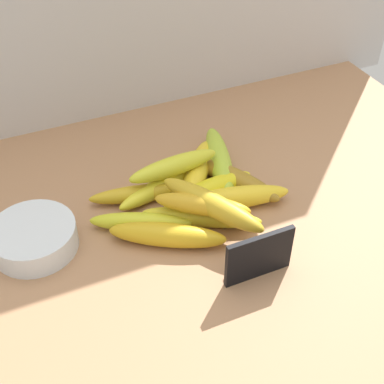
# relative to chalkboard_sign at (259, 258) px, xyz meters

# --- Properties ---
(counter_top) EXTENTS (1.10, 0.76, 0.03)m
(counter_top) POSITION_rel_chalkboard_sign_xyz_m (0.01, 0.15, -0.05)
(counter_top) COLOR #A97953
(counter_top) RESTS_ON ground
(chalkboard_sign) EXTENTS (0.11, 0.02, 0.08)m
(chalkboard_sign) POSITION_rel_chalkboard_sign_xyz_m (0.00, 0.00, 0.00)
(chalkboard_sign) COLOR black
(chalkboard_sign) RESTS_ON counter_top
(fruit_bowl) EXTENTS (0.14, 0.14, 0.04)m
(fruit_bowl) POSITION_rel_chalkboard_sign_xyz_m (-0.30, 0.19, -0.02)
(fruit_bowl) COLOR silver
(fruit_bowl) RESTS_ON counter_top
(banana_0) EXTENTS (0.15, 0.18, 0.04)m
(banana_0) POSITION_rel_chalkboard_sign_xyz_m (0.01, 0.24, -0.02)
(banana_0) COLOR yellow
(banana_0) RESTS_ON counter_top
(banana_1) EXTENTS (0.19, 0.13, 0.03)m
(banana_1) POSITION_rel_chalkboard_sign_xyz_m (-0.03, 0.13, -0.02)
(banana_1) COLOR yellow
(banana_1) RESTS_ON counter_top
(banana_2) EXTENTS (0.12, 0.18, 0.04)m
(banana_2) POSITION_rel_chalkboard_sign_xyz_m (0.07, 0.20, -0.02)
(banana_2) COLOR olive
(banana_2) RESTS_ON counter_top
(banana_3) EXTENTS (0.10, 0.21, 0.04)m
(banana_3) POSITION_rel_chalkboard_sign_xyz_m (0.06, 0.26, -0.02)
(banana_3) COLOR #A9C534
(banana_3) RESTS_ON counter_top
(banana_4) EXTENTS (0.17, 0.10, 0.03)m
(banana_4) POSITION_rel_chalkboard_sign_xyz_m (-0.13, 0.16, -0.02)
(banana_4) COLOR gold
(banana_4) RESTS_ON counter_top
(banana_5) EXTENTS (0.21, 0.10, 0.03)m
(banana_5) POSITION_rel_chalkboard_sign_xyz_m (-0.05, 0.24, -0.02)
(banana_5) COLOR yellow
(banana_5) RESTS_ON counter_top
(banana_6) EXTENTS (0.19, 0.13, 0.04)m
(banana_6) POSITION_rel_chalkboard_sign_xyz_m (-0.10, 0.12, -0.02)
(banana_6) COLOR gold
(banana_6) RESTS_ON counter_top
(banana_7) EXTENTS (0.20, 0.08, 0.04)m
(banana_7) POSITION_rel_chalkboard_sign_xyz_m (0.04, 0.15, -0.02)
(banana_7) COLOR yellow
(banana_7) RESTS_ON counter_top
(banana_8) EXTENTS (0.20, 0.08, 0.03)m
(banana_8) POSITION_rel_chalkboard_sign_xyz_m (-0.10, 0.23, -0.02)
(banana_8) COLOR gold
(banana_8) RESTS_ON counter_top
(banana_9) EXTENTS (0.18, 0.06, 0.04)m
(banana_9) POSITION_rel_chalkboard_sign_xyz_m (0.01, 0.19, -0.02)
(banana_9) COLOR yellow
(banana_9) RESTS_ON counter_top
(banana_10) EXTENTS (0.17, 0.05, 0.03)m
(banana_10) POSITION_rel_chalkboard_sign_xyz_m (-0.04, 0.24, 0.01)
(banana_10) COLOR gold
(banana_10) RESTS_ON banana_5
(banana_11) EXTENTS (0.15, 0.12, 0.03)m
(banana_11) POSITION_rel_chalkboard_sign_xyz_m (-0.03, 0.13, 0.01)
(banana_11) COLOR gold
(banana_11) RESTS_ON banana_1
(banana_12) EXTENTS (0.13, 0.19, 0.04)m
(banana_12) POSITION_rel_chalkboard_sign_xyz_m (-0.02, 0.12, 0.01)
(banana_12) COLOR gold
(banana_12) RESTS_ON banana_1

